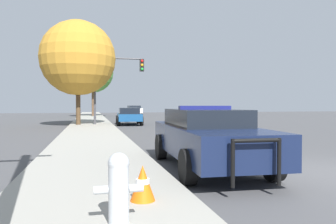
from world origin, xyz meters
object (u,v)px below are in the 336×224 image
Objects in this scene: police_car at (207,136)px; fire_hydrant at (119,186)px; traffic_cone at (143,183)px; tree_sidewalk_mid at (78,58)px; car_background_distant at (134,110)px; tree_sidewalk_far at (93,72)px; car_background_midblock at (129,116)px; traffic_light at (115,76)px.

police_car reaches higher than fire_hydrant.
traffic_cone is at bearing 63.53° from fire_hydrant.
fire_hydrant is 0.12× the size of tree_sidewalk_mid.
fire_hydrant is at bearing -86.72° from tree_sidewalk_mid.
tree_sidewalk_far is (-5.61, -4.92, 4.68)m from car_background_distant.
police_car is at bearing -87.44° from car_background_midblock.
tree_sidewalk_far is at bearing -139.10° from car_background_distant.
traffic_light reaches higher than fire_hydrant.
police_car is at bearing -86.54° from traffic_light.
traffic_cone is at bearing -93.17° from car_background_midblock.
car_background_midblock is at bearing -81.10° from tree_sidewalk_far.
tree_sidewalk_far reaches higher than tree_sidewalk_mid.
tree_sidewalk_far is (-1.42, 16.94, 1.83)m from traffic_light.
car_background_midblock is 7.95× the size of traffic_cone.
police_car reaches higher than traffic_cone.
police_car is at bearing -85.85° from tree_sidewalk_far.
tree_sidewalk_far reaches higher than police_car.
tree_sidewalk_far is at bearing -83.39° from police_car.
car_background_distant is 0.60× the size of tree_sidewalk_far.
tree_sidewalk_mid is at bearing -75.03° from police_car.
traffic_cone is (0.42, 0.85, -0.19)m from fire_hydrant.
fire_hydrant is 0.20× the size of car_background_midblock.
tree_sidewalk_far is (-2.51, 16.03, 4.73)m from car_background_midblock.
traffic_cone is (0.39, -36.05, -5.03)m from tree_sidewalk_far.
traffic_cone is at bearing -89.39° from tree_sidewalk_far.
tree_sidewalk_mid is at bearing -93.88° from tree_sidewalk_far.
fire_hydrant is at bearing -94.19° from traffic_light.
car_background_midblock reaches higher than fire_hydrant.
car_background_midblock is 5.61m from tree_sidewalk_mid.
traffic_light reaches higher than traffic_cone.
tree_sidewalk_mid reaches higher than traffic_light.
car_background_distant is at bearing 84.47° from car_background_midblock.
police_car is at bearing 53.59° from traffic_cone.
fire_hydrant is 37.21m from tree_sidewalk_far.
traffic_light is at bearing -85.19° from tree_sidewalk_far.
car_background_midblock is at bearing 83.94° from traffic_cone.
car_background_midblock is 0.89× the size of car_background_distant.
fire_hydrant is at bearing 58.21° from police_car.
car_background_midblock is at bearing 83.04° from fire_hydrant.
tree_sidewalk_mid is (-3.58, 16.13, 3.99)m from police_car.
traffic_light is at bearing -137.13° from car_background_midblock.
car_background_distant is at bearing 79.16° from traffic_light.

